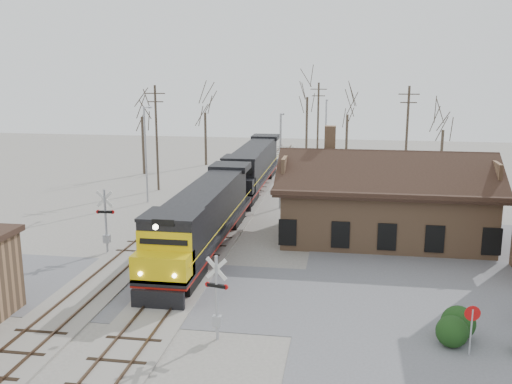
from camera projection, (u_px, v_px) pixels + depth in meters
ground at (173, 291)px, 31.46m from camera, size 140.00×140.00×0.00m
road at (173, 291)px, 31.46m from camera, size 60.00×9.00×0.03m
parking_lot at (498, 283)px, 32.57m from camera, size 22.00×26.00×0.03m
track_main at (228, 220)px, 45.92m from camera, size 3.40×90.00×0.24m
track_siding at (175, 217)px, 46.61m from camera, size 3.40×90.00×0.24m
depot at (384, 206)px, 40.70m from camera, size 15.20×9.31×7.90m
locomotive_lead at (203, 218)px, 37.53m from camera, size 3.00×20.07×4.46m
locomotive_trailing at (253, 167)px, 57.16m from camera, size 3.00×20.07×4.22m
crossbuck_near at (217, 301)px, 25.48m from camera, size 1.12×0.34×3.98m
crossbuck_far at (106, 224)px, 37.50m from camera, size 1.24×0.32×4.33m
do_not_enter_sign at (472, 321)px, 24.06m from camera, size 0.68×0.11×2.28m
hedge_a at (452, 332)px, 25.06m from camera, size 1.42×1.42×1.42m
hedge_b at (458, 323)px, 25.77m from camera, size 1.55×1.55×1.55m
streetlight_a at (146, 149)px, 51.30m from camera, size 0.25×2.04×8.69m
streetlight_b at (281, 155)px, 49.10m from camera, size 0.25×2.04×8.27m
streetlight_c at (326, 134)px, 62.70m from camera, size 0.25×2.04×8.68m
utility_pole_a at (157, 136)px, 56.21m from camera, size 2.00×0.24×10.41m
utility_pole_b at (318, 123)px, 70.16m from camera, size 2.00×0.24×10.28m
utility_pole_c at (407, 137)px, 55.87m from camera, size 2.00×0.24×10.35m
tree_a at (142, 107)px, 64.46m from camera, size 4.40×4.40×10.77m
tree_b at (205, 104)px, 70.47m from camera, size 4.40×4.40×10.77m
tree_c at (307, 87)px, 76.09m from camera, size 5.47×5.47×13.39m
tree_d at (348, 106)px, 70.66m from camera, size 4.23×4.23×10.35m
tree_e at (444, 122)px, 63.02m from camera, size 3.52×3.52×8.64m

